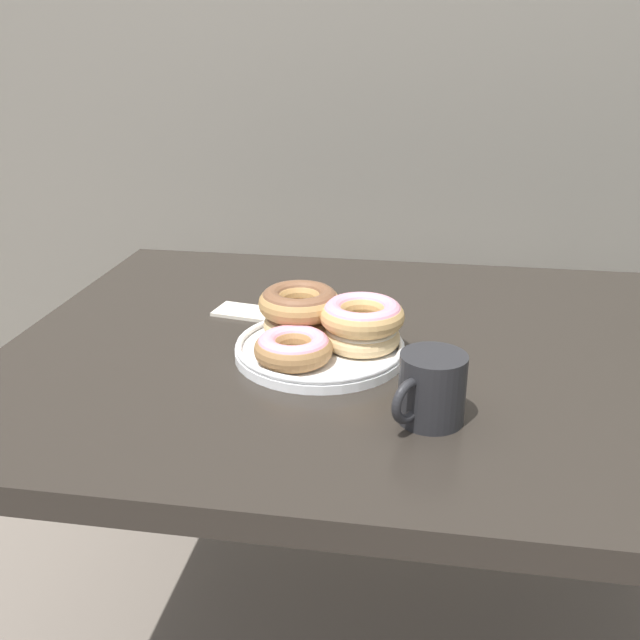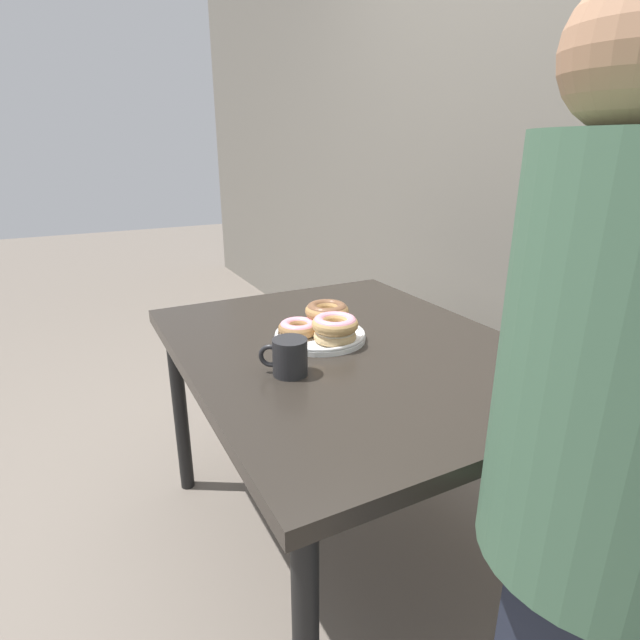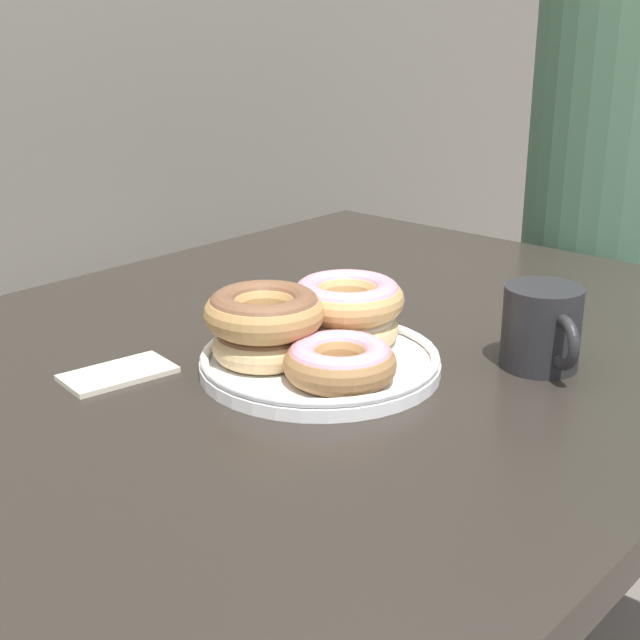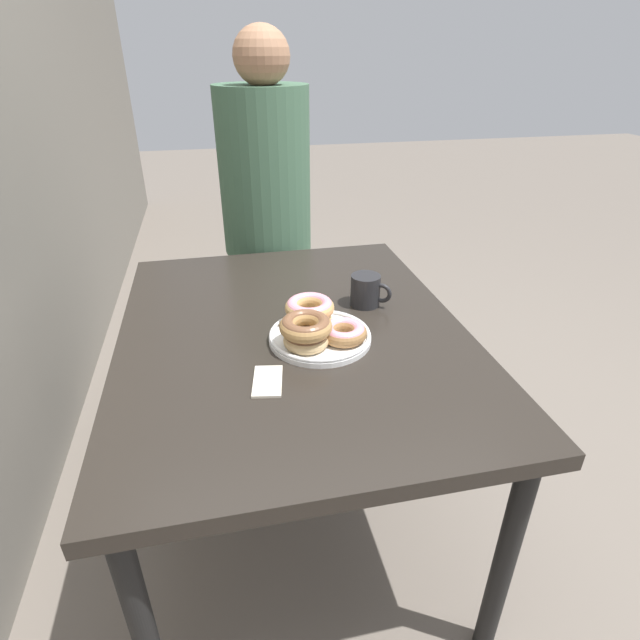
# 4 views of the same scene
# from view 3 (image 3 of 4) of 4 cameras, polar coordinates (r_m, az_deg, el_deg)

# --- Properties ---
(dining_table) EXTENTS (1.17, 0.92, 0.70)m
(dining_table) POSITION_cam_3_polar(r_m,az_deg,el_deg) (1.10, 0.29, -4.64)
(dining_table) COLOR #28231E
(dining_table) RESTS_ON ground_plane
(donut_plate) EXTENTS (0.29, 0.26, 0.09)m
(donut_plate) POSITION_cam_3_polar(r_m,az_deg,el_deg) (0.98, -0.36, -0.89)
(donut_plate) COLOR white
(donut_plate) RESTS_ON dining_table
(coffee_mug) EXTENTS (0.09, 0.11, 0.09)m
(coffee_mug) POSITION_cam_3_polar(r_m,az_deg,el_deg) (1.01, 14.05, -0.44)
(coffee_mug) COLOR #232326
(coffee_mug) RESTS_ON dining_table
(person_figure) EXTENTS (0.38, 0.35, 1.44)m
(person_figure) POSITION_cam_3_polar(r_m,az_deg,el_deg) (1.70, 19.12, 8.10)
(person_figure) COLOR #232838
(person_figure) RESTS_ON ground_plane
(napkin) EXTENTS (0.13, 0.08, 0.01)m
(napkin) POSITION_cam_3_polar(r_m,az_deg,el_deg) (0.99, -12.80, -3.37)
(napkin) COLOR beige
(napkin) RESTS_ON dining_table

